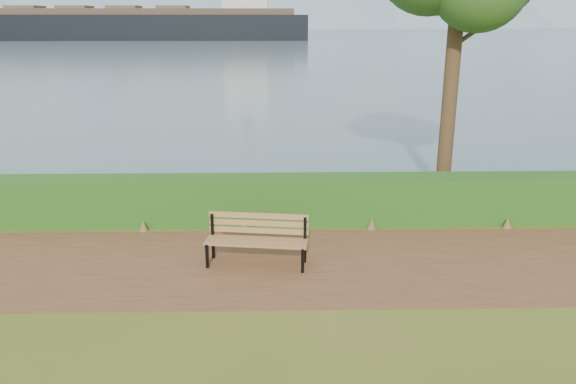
{
  "coord_description": "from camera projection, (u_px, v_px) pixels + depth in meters",
  "views": [
    {
      "loc": [
        -0.42,
        -9.04,
        4.23
      ],
      "look_at": [
        -0.19,
        1.2,
        1.1
      ],
      "focal_mm": 35.0,
      "sensor_mm": 36.0,
      "label": 1
    }
  ],
  "objects": [
    {
      "name": "ground",
      "position": [
        300.0,
        271.0,
        9.89
      ],
      "size": [
        140.0,
        140.0,
        0.0
      ],
      "primitive_type": "plane",
      "color": "#495718",
      "rests_on": "ground"
    },
    {
      "name": "path",
      "position": [
        299.0,
        264.0,
        10.18
      ],
      "size": [
        40.0,
        3.4,
        0.01
      ],
      "primitive_type": "cube",
      "color": "brown",
      "rests_on": "ground"
    },
    {
      "name": "hedge",
      "position": [
        295.0,
        200.0,
        12.23
      ],
      "size": [
        32.0,
        0.85,
        1.0
      ],
      "primitive_type": "cube",
      "color": "#1B4F16",
      "rests_on": "ground"
    },
    {
      "name": "water",
      "position": [
        276.0,
        31.0,
        258.5
      ],
      "size": [
        700.0,
        510.0,
        0.0
      ],
      "primitive_type": "cube",
      "color": "#3F5165",
      "rests_on": "ground"
    },
    {
      "name": "bench",
      "position": [
        257.0,
        236.0,
        10.07
      ],
      "size": [
        1.88,
        0.78,
        0.91
      ],
      "rotation": [
        0.0,
        0.0,
        -0.14
      ],
      "color": "black",
      "rests_on": "ground"
    },
    {
      "name": "cargo_ship",
      "position": [
        149.0,
        24.0,
        128.65
      ],
      "size": [
        77.89,
        12.31,
        23.64
      ],
      "rotation": [
        0.0,
        0.0,
        0.0
      ],
      "color": "black",
      "rests_on": "ground"
    }
  ]
}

